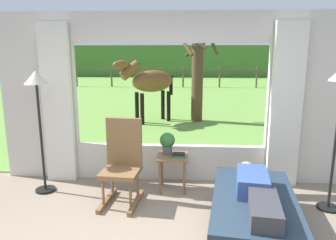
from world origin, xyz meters
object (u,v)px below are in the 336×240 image
object	(u,v)px
reclining_person	(256,190)
book_stack	(179,155)
floor_lamp_left	(37,95)
potted_plant	(167,142)
horse	(150,82)
pasture_tree	(197,76)
rocking_chair	(122,162)
recliner_sofa	(253,213)
side_table	(173,162)

from	to	relation	value
reclining_person	book_stack	xyz separation A→B (m)	(-0.86, 1.05, 0.03)
reclining_person	floor_lamp_left	xyz separation A→B (m)	(-2.79, 0.95, 0.87)
book_stack	floor_lamp_left	bearing A→B (deg)	-176.88
potted_plant	horse	size ratio (longest dim) A/B	0.18
pasture_tree	rocking_chair	bearing A→B (deg)	-102.42
recliner_sofa	pasture_tree	world-z (taller)	pasture_tree
potted_plant	floor_lamp_left	distance (m)	1.91
rocking_chair	floor_lamp_left	bearing A→B (deg)	174.55
potted_plant	floor_lamp_left	xyz separation A→B (m)	(-1.76, -0.22, 0.69)
recliner_sofa	reclining_person	bearing A→B (deg)	-82.19
horse	potted_plant	bearing A→B (deg)	154.73
floor_lamp_left	horse	world-z (taller)	horse
potted_plant	book_stack	xyz separation A→B (m)	(0.17, -0.11, -0.16)
floor_lamp_left	horse	xyz separation A→B (m)	(1.00, 4.57, -0.24)
potted_plant	book_stack	bearing A→B (deg)	-33.90
recliner_sofa	rocking_chair	size ratio (longest dim) A/B	1.61
potted_plant	pasture_tree	size ratio (longest dim) A/B	0.12
rocking_chair	book_stack	size ratio (longest dim) A/B	6.40
floor_lamp_left	recliner_sofa	bearing A→B (deg)	-17.85
floor_lamp_left	pasture_tree	xyz separation A→B (m)	(2.30, 4.78, -0.10)
floor_lamp_left	book_stack	bearing A→B (deg)	3.12
rocking_chair	pasture_tree	distance (m)	5.18
side_table	horse	xyz separation A→B (m)	(-0.84, 4.41, 0.73)
horse	pasture_tree	bearing A→B (deg)	-115.72
side_table	potted_plant	xyz separation A→B (m)	(-0.08, 0.06, 0.28)
side_table	floor_lamp_left	world-z (taller)	floor_lamp_left
recliner_sofa	floor_lamp_left	size ratio (longest dim) A/B	1.04
horse	pasture_tree	distance (m)	1.32
floor_lamp_left	horse	bearing A→B (deg)	77.60
recliner_sofa	book_stack	size ratio (longest dim) A/B	10.32
recliner_sofa	horse	size ratio (longest dim) A/B	1.04
reclining_person	side_table	world-z (taller)	reclining_person
recliner_sofa	side_table	bearing A→B (deg)	139.73
side_table	recliner_sofa	bearing A→B (deg)	-48.08
side_table	book_stack	distance (m)	0.16
side_table	potted_plant	bearing A→B (deg)	143.13
potted_plant	rocking_chair	bearing A→B (deg)	-141.90
recliner_sofa	horse	xyz separation A→B (m)	(-1.79, 5.47, 0.94)
side_table	rocking_chair	bearing A→B (deg)	-149.24
horse	book_stack	bearing A→B (deg)	156.60
reclining_person	horse	xyz separation A→B (m)	(-1.79, 5.52, 0.63)
reclining_person	rocking_chair	xyz separation A→B (m)	(-1.60, 0.72, 0.02)
potted_plant	book_stack	distance (m)	0.26
rocking_chair	book_stack	distance (m)	0.81
rocking_chair	side_table	xyz separation A→B (m)	(0.65, 0.39, -0.12)
rocking_chair	floor_lamp_left	size ratio (longest dim) A/B	0.65
recliner_sofa	reclining_person	size ratio (longest dim) A/B	1.26
rocking_chair	side_table	size ratio (longest dim) A/B	2.15
floor_lamp_left	horse	size ratio (longest dim) A/B	1.00
rocking_chair	horse	world-z (taller)	horse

